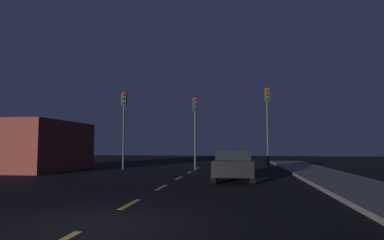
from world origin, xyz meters
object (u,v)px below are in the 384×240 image
(traffic_signal_right, at_px, (267,113))
(car_stopped_ahead, at_px, (234,165))
(traffic_signal_center, at_px, (195,119))
(traffic_signal_left, at_px, (124,116))

(traffic_signal_right, relative_size, car_stopped_ahead, 1.32)
(traffic_signal_center, xyz_separation_m, car_stopped_ahead, (2.68, -6.29, -2.67))
(traffic_signal_center, distance_m, traffic_signal_right, 4.80)
(car_stopped_ahead, bearing_deg, traffic_signal_left, 140.82)
(car_stopped_ahead, bearing_deg, traffic_signal_right, 71.44)
(traffic_signal_right, xyz_separation_m, car_stopped_ahead, (-2.11, -6.29, -3.03))
(traffic_signal_left, height_order, car_stopped_ahead, traffic_signal_left)
(traffic_signal_center, relative_size, car_stopped_ahead, 1.19)
(traffic_signal_center, bearing_deg, traffic_signal_right, 0.01)
(traffic_signal_right, bearing_deg, traffic_signal_left, -180.00)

